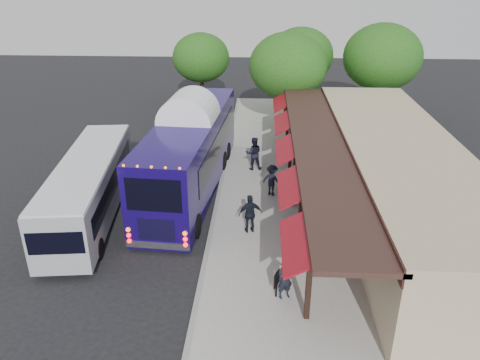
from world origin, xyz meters
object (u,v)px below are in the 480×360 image
(city_bus, at_px, (89,185))
(ped_a, at_px, (285,279))
(ped_b, at_px, (254,153))
(coach_bus, at_px, (191,149))
(ped_d, at_px, (272,180))
(sign_board, at_px, (277,280))
(ped_c, at_px, (250,214))

(city_bus, distance_m, ped_a, 10.55)
(ped_a, height_order, ped_b, ped_b)
(coach_bus, relative_size, ped_b, 6.80)
(coach_bus, xyz_separation_m, ped_b, (3.20, 2.36, -1.10))
(ped_d, distance_m, sign_board, 8.06)
(ped_a, height_order, sign_board, ped_a)
(coach_bus, bearing_deg, ped_c, -50.53)
(city_bus, distance_m, sign_board, 10.30)
(ped_a, relative_size, sign_board, 1.47)
(coach_bus, bearing_deg, ped_a, -58.69)
(city_bus, distance_m, ped_d, 8.77)
(city_bus, relative_size, ped_c, 6.03)
(ped_c, xyz_separation_m, ped_d, (0.98, 3.66, -0.07))
(ped_c, xyz_separation_m, sign_board, (1.04, -4.39, -0.18))
(ped_b, relative_size, ped_d, 1.18)
(coach_bus, relative_size, ped_a, 8.54)
(coach_bus, height_order, ped_a, coach_bus)
(ped_a, height_order, ped_c, ped_c)
(coach_bus, height_order, ped_b, coach_bus)
(coach_bus, xyz_separation_m, ped_a, (4.56, -8.97, -1.30))
(ped_d, bearing_deg, coach_bus, 12.15)
(coach_bus, xyz_separation_m, sign_board, (4.25, -8.96, -1.36))
(coach_bus, relative_size, sign_board, 12.56)
(ped_c, height_order, sign_board, ped_c)
(city_bus, distance_m, ped_b, 9.30)
(city_bus, relative_size, ped_b, 5.55)
(ped_a, distance_m, sign_board, 0.31)
(city_bus, bearing_deg, ped_a, -39.63)
(city_bus, height_order, ped_d, city_bus)
(city_bus, relative_size, ped_d, 6.54)
(city_bus, height_order, sign_board, city_bus)
(city_bus, bearing_deg, coach_bus, 30.53)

